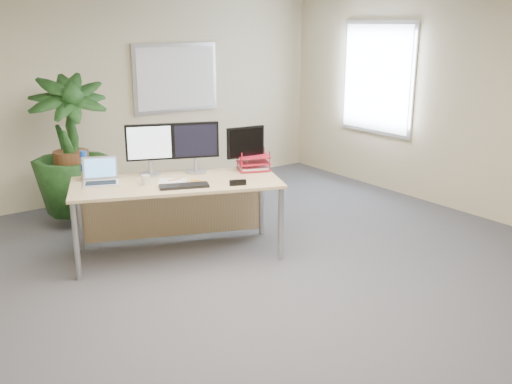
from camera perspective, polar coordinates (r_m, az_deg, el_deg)
floor at (r=4.77m, az=2.70°, el=-12.15°), size 8.00×8.00×0.00m
back_wall at (r=7.78m, az=-15.98°, el=8.99°), size 7.00×0.04×2.70m
whiteboard at (r=8.21m, az=-8.00°, el=11.23°), size 1.30×0.04×0.95m
window at (r=8.28m, az=12.01°, el=11.07°), size 0.04×1.30×1.55m
desk at (r=5.86m, az=-8.02°, el=-0.21°), size 2.21×1.55×0.78m
floor_plant at (r=6.91m, az=-17.95°, el=2.86°), size 1.00×1.00×1.50m
monitor_left at (r=5.89m, az=-10.61°, el=4.50°), size 0.46×0.22×0.53m
monitor_right at (r=5.93m, az=-6.05°, el=4.78°), size 0.46×0.22×0.53m
monitor_dark at (r=6.00m, az=-1.04°, el=4.66°), size 0.42×0.19×0.47m
laptop at (r=5.78m, az=-15.27°, el=1.48°), size 0.42×0.40×0.24m
keyboard at (r=5.48m, az=-7.20°, el=0.61°), size 0.49×0.32×0.03m
coffee_mug at (r=5.60m, az=-11.01°, el=1.17°), size 0.13×0.09×0.10m
spiral_notebook at (r=5.68m, az=-8.35°, el=1.06°), size 0.34×0.32×0.01m
orange_pen at (r=5.70m, az=-8.14°, el=1.25°), size 0.13×0.01×0.01m
yellow_highlighter at (r=5.68m, az=-6.05°, el=1.16°), size 0.10×0.07×0.01m
water_bottle at (r=5.94m, az=-16.79°, el=2.53°), size 0.07×0.07×0.29m
letter_tray at (r=6.05m, az=-0.28°, el=2.83°), size 0.39×0.35×0.15m
stapler at (r=5.50m, az=-1.84°, el=0.94°), size 0.17×0.10×0.05m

